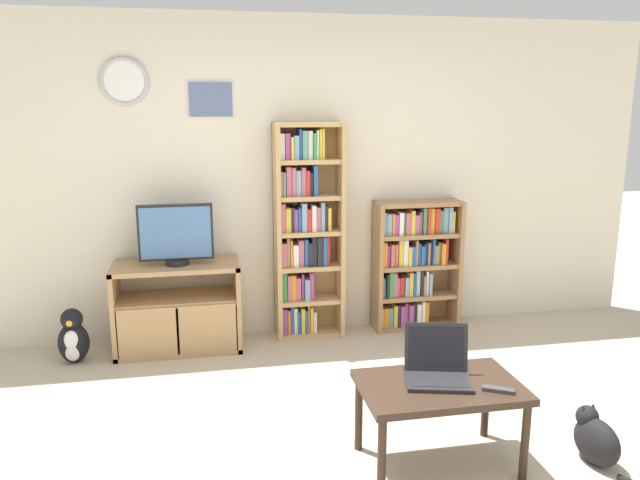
% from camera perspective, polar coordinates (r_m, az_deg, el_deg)
% --- Properties ---
extents(ground_plane, '(18.00, 18.00, 0.00)m').
position_cam_1_polar(ground_plane, '(3.57, 3.30, -20.15)').
color(ground_plane, '#BCAD93').
extents(wall_back, '(6.11, 0.09, 2.60)m').
position_cam_1_polar(wall_back, '(5.16, -2.58, 5.68)').
color(wall_back, beige).
rests_on(wall_back, ground_plane).
extents(tv_stand, '(0.97, 0.45, 0.70)m').
position_cam_1_polar(tv_stand, '(5.03, -12.87, -6.02)').
color(tv_stand, tan).
rests_on(tv_stand, ground_plane).
extents(television, '(0.56, 0.18, 0.47)m').
position_cam_1_polar(television, '(4.88, -13.04, 0.47)').
color(television, black).
rests_on(television, tv_stand).
extents(bookshelf_tall, '(0.56, 0.26, 1.77)m').
position_cam_1_polar(bookshelf_tall, '(5.09, -1.37, 0.81)').
color(bookshelf_tall, tan).
rests_on(bookshelf_tall, ground_plane).
extents(bookshelf_short, '(0.74, 0.26, 1.11)m').
position_cam_1_polar(bookshelf_short, '(5.39, 8.49, -2.13)').
color(bookshelf_short, '#9E754C').
rests_on(bookshelf_short, ground_plane).
extents(coffee_table, '(0.85, 0.54, 0.47)m').
position_cam_1_polar(coffee_table, '(3.46, 10.90, -13.61)').
color(coffee_table, '#332319').
rests_on(coffee_table, ground_plane).
extents(laptop, '(0.41, 0.38, 0.28)m').
position_cam_1_polar(laptop, '(3.47, 10.67, -11.29)').
color(laptop, '#232326').
rests_on(laptop, coffee_table).
extents(remote_near_laptop, '(0.16, 0.12, 0.02)m').
position_cam_1_polar(remote_near_laptop, '(3.42, 15.99, -13.02)').
color(remote_near_laptop, '#38383A').
rests_on(remote_near_laptop, coffee_table).
extents(cat, '(0.28, 0.54, 0.31)m').
position_cam_1_polar(cat, '(3.85, 23.86, -16.28)').
color(cat, black).
rests_on(cat, ground_plane).
extents(penguin_figurine, '(0.23, 0.20, 0.42)m').
position_cam_1_polar(penguin_figurine, '(5.07, -21.64, -8.35)').
color(penguin_figurine, black).
rests_on(penguin_figurine, ground_plane).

